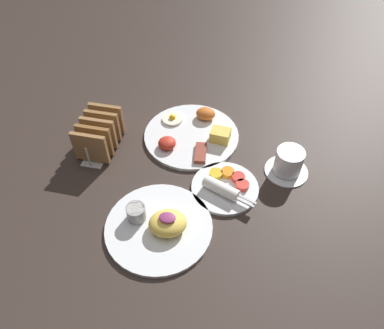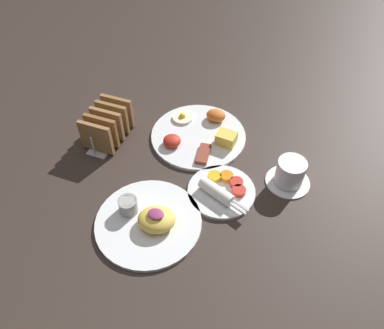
# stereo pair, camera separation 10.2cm
# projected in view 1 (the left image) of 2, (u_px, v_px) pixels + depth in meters

# --- Properties ---
(ground_plane) EXTENTS (3.00, 3.00, 0.00)m
(ground_plane) POSITION_uv_depth(u_px,v_px,m) (167.00, 177.00, 1.03)
(ground_plane) COLOR #332823
(plate_breakfast) EXTENTS (0.29, 0.29, 0.05)m
(plate_breakfast) POSITION_uv_depth(u_px,v_px,m) (193.00, 134.00, 1.13)
(plate_breakfast) COLOR white
(plate_breakfast) RESTS_ON ground_plane
(plate_condiments) EXTENTS (0.18, 0.18, 0.04)m
(plate_condiments) POSITION_uv_depth(u_px,v_px,m) (225.00, 186.00, 0.99)
(plate_condiments) COLOR white
(plate_condiments) RESTS_ON ground_plane
(plate_foreground) EXTENTS (0.26, 0.26, 0.06)m
(plate_foreground) POSITION_uv_depth(u_px,v_px,m) (159.00, 225.00, 0.91)
(plate_foreground) COLOR white
(plate_foreground) RESTS_ON ground_plane
(toast_rack) EXTENTS (0.10, 0.18, 0.10)m
(toast_rack) POSITION_uv_depth(u_px,v_px,m) (99.00, 134.00, 1.08)
(toast_rack) COLOR #B7B7BC
(toast_rack) RESTS_ON ground_plane
(coffee_cup) EXTENTS (0.12, 0.12, 0.08)m
(coffee_cup) POSITION_uv_depth(u_px,v_px,m) (288.00, 163.00, 1.02)
(coffee_cup) COLOR white
(coffee_cup) RESTS_ON ground_plane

